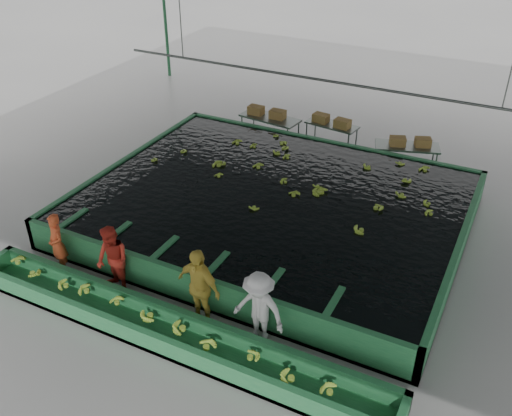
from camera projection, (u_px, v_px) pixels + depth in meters
The scene contains 21 objects.
ground at pixel (247, 250), 14.72m from camera, with size 80.00×80.00×0.00m, color gray.
shed_roof at pixel (245, 59), 12.11m from camera, with size 20.00×22.00×0.04m, color slate.
shed_posts at pixel (246, 164), 13.41m from camera, with size 20.00×22.00×5.00m, color #235B36, non-canonical shape.
flotation_tank at pixel (272, 208), 15.62m from camera, with size 10.00×8.00×0.90m, color #266D3C, non-canonical shape.
tank_water at pixel (273, 196), 15.42m from camera, with size 9.70×7.70×0.00m, color black.
sorting_trough at pixel (167, 330), 11.85m from camera, with size 10.00×1.00×0.50m, color #266D3C, non-canonical shape.
cableway_rail at pixel (324, 80), 16.95m from camera, with size 0.08×0.08×14.00m, color #59605B.
rail_hanger_left at pixel (181, 27), 18.36m from camera, with size 0.04×0.04×2.00m, color #59605B.
rail_hanger_right at pixel (511, 72), 14.50m from camera, with size 0.04×0.04×2.00m, color #59605B.
worker_a at pixel (57, 244), 13.59m from camera, with size 0.58×0.38×1.58m, color #CE4A24.
worker_b at pixel (113, 261), 12.90m from camera, with size 0.84×0.65×1.72m, color red.
worker_c at pixel (199, 287), 11.97m from camera, with size 1.11×0.46×1.89m, color gold.
worker_d at pixel (259, 310), 11.46m from camera, with size 1.14×0.66×1.77m, color silver.
packing_table_left at pixel (270, 130), 20.07m from camera, with size 2.10×0.84×0.96m, color #59605B, non-canonical shape.
packing_table_mid at pixel (331, 135), 19.86m from camera, with size 1.81×0.72×0.82m, color #59605B, non-canonical shape.
packing_table_right at pixel (405, 158), 18.21m from camera, with size 1.99×0.80×0.91m, color #59605B, non-canonical shape.
box_stack_left at pixel (267, 116), 19.90m from camera, with size 1.37×0.38×0.29m, color olive, non-canonical shape.
box_stack_mid at pixel (331, 125), 19.59m from camera, with size 1.36×0.38×0.29m, color olive, non-canonical shape.
box_stack_right at pixel (410, 146), 17.97m from camera, with size 1.27×0.35×0.27m, color olive, non-canonical shape.
floating_bananas at pixel (285, 183), 16.02m from camera, with size 9.04×6.16×0.12m, color #8EB331, non-canonical shape.
trough_bananas at pixel (166, 325), 11.77m from camera, with size 9.43×0.63×0.13m, color #8EB331, non-canonical shape.
Camera 1 is at (5.63, -10.58, 8.62)m, focal length 40.00 mm.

